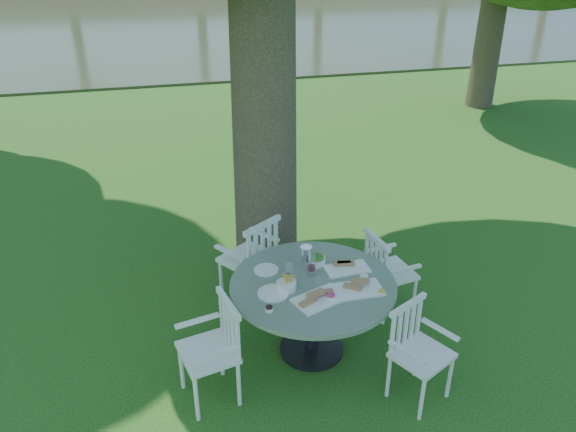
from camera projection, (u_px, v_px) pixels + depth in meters
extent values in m
plane|color=#123C0C|center=(293.00, 300.00, 5.64)|extent=(140.00, 140.00, 0.00)
cylinder|color=black|center=(311.00, 348.00, 4.96)|extent=(0.56, 0.56, 0.04)
cylinder|color=black|center=(312.00, 318.00, 4.81)|extent=(0.12, 0.12, 0.64)
cylinder|color=slate|center=(313.00, 285.00, 4.65)|extent=(1.38, 1.38, 0.04)
cylinder|color=white|center=(414.00, 297.00, 5.33)|extent=(0.03, 0.03, 0.41)
cylinder|color=white|center=(393.00, 278.00, 5.63)|extent=(0.03, 0.03, 0.41)
cylinder|color=white|center=(384.00, 305.00, 5.22)|extent=(0.03, 0.03, 0.41)
cylinder|color=white|center=(364.00, 285.00, 5.51)|extent=(0.03, 0.03, 0.41)
cube|color=white|center=(391.00, 271.00, 5.32)|extent=(0.44, 0.47, 0.04)
cube|color=white|center=(376.00, 258.00, 5.17)|extent=(0.10, 0.42, 0.42)
cylinder|color=white|center=(250.00, 265.00, 5.81)|extent=(0.04, 0.04, 0.46)
cylinder|color=white|center=(221.00, 281.00, 5.53)|extent=(0.04, 0.04, 0.46)
cylinder|color=white|center=(276.00, 277.00, 5.59)|extent=(0.04, 0.04, 0.46)
cylinder|color=white|center=(248.00, 295.00, 5.32)|extent=(0.04, 0.04, 0.46)
cube|color=white|center=(248.00, 258.00, 5.45)|extent=(0.63, 0.62, 0.04)
cube|color=white|center=(263.00, 246.00, 5.23)|extent=(0.41, 0.30, 0.47)
cylinder|color=white|center=(181.00, 367.00, 4.47)|extent=(0.03, 0.03, 0.42)
cylinder|color=white|center=(196.00, 399.00, 4.17)|extent=(0.03, 0.03, 0.42)
cylinder|color=white|center=(221.00, 354.00, 4.61)|extent=(0.03, 0.03, 0.42)
cylinder|color=white|center=(239.00, 384.00, 4.31)|extent=(0.03, 0.03, 0.42)
cube|color=white|center=(208.00, 352.00, 4.28)|extent=(0.48, 0.51, 0.04)
cube|color=white|center=(229.00, 325.00, 4.27)|extent=(0.13, 0.43, 0.43)
cylinder|color=white|center=(422.00, 399.00, 4.18)|extent=(0.03, 0.03, 0.40)
cylinder|color=white|center=(450.00, 377.00, 4.39)|extent=(0.03, 0.03, 0.40)
cylinder|color=white|center=(389.00, 376.00, 4.40)|extent=(0.03, 0.03, 0.40)
cylinder|color=white|center=(417.00, 356.00, 4.60)|extent=(0.03, 0.03, 0.40)
cube|color=white|center=(422.00, 355.00, 4.29)|extent=(0.53, 0.52, 0.04)
cube|color=white|center=(406.00, 325.00, 4.33)|extent=(0.38, 0.22, 0.41)
cube|color=white|center=(320.00, 299.00, 4.43)|extent=(0.48, 0.38, 0.02)
cube|color=white|center=(356.00, 290.00, 4.54)|extent=(0.43, 0.26, 0.02)
cube|color=white|center=(347.00, 269.00, 4.82)|extent=(0.38, 0.22, 0.02)
cylinder|color=white|center=(273.00, 293.00, 4.50)|extent=(0.25, 0.25, 0.01)
cylinder|color=white|center=(266.00, 270.00, 4.81)|extent=(0.21, 0.21, 0.01)
cylinder|color=white|center=(286.00, 286.00, 4.54)|extent=(0.17, 0.17, 0.06)
cylinder|color=white|center=(316.00, 261.00, 4.90)|extent=(0.17, 0.17, 0.06)
cylinder|color=silver|center=(306.00, 257.00, 4.81)|extent=(0.10, 0.10, 0.20)
cylinder|color=white|center=(312.00, 265.00, 4.71)|extent=(0.07, 0.07, 0.19)
cylinder|color=white|center=(289.00, 269.00, 4.72)|extent=(0.07, 0.07, 0.11)
cylinder|color=white|center=(293.00, 281.00, 4.57)|extent=(0.06, 0.06, 0.10)
cylinder|color=white|center=(331.00, 297.00, 4.43)|extent=(0.08, 0.08, 0.03)
cylinder|color=white|center=(382.00, 293.00, 4.49)|extent=(0.06, 0.06, 0.03)
cylinder|color=white|center=(364.00, 278.00, 4.68)|extent=(0.07, 0.07, 0.03)
cylinder|color=white|center=(269.00, 309.00, 4.29)|extent=(0.07, 0.07, 0.03)
cube|color=#2E3620|center=(164.00, 11.00, 25.48)|extent=(100.00, 28.00, 0.12)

